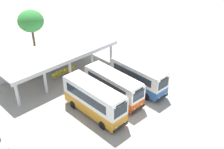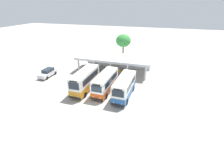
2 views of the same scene
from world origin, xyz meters
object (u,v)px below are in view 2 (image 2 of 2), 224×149
city_bus_nearest_orange (85,80)px  waiting_chair_middle_seat (112,70)px  city_bus_middle_cream (124,86)px  waiting_chair_fifth_seat (118,71)px  waiting_chair_end_by_column (107,70)px  waiting_chair_far_end_seat (120,71)px  waiting_chair_second_from_end (110,70)px  waiting_chair_fourth_seat (115,71)px  parked_car_flank (48,73)px  city_bus_second_in_row (105,82)px

city_bus_nearest_orange → waiting_chair_middle_seat: size_ratio=9.10×
city_bus_middle_cream → waiting_chair_fifth_seat: city_bus_middle_cream is taller
waiting_chair_end_by_column → waiting_chair_middle_seat: size_ratio=1.00×
city_bus_nearest_orange → city_bus_middle_cream: size_ratio=1.03×
city_bus_nearest_orange → waiting_chair_far_end_seat: city_bus_nearest_orange is taller
waiting_chair_second_from_end → waiting_chair_far_end_seat: size_ratio=1.00×
waiting_chair_middle_seat → waiting_chair_far_end_seat: size_ratio=1.00×
waiting_chair_second_from_end → waiting_chair_fifth_seat: size_ratio=1.00×
city_bus_nearest_orange → waiting_chair_fourth_seat: city_bus_nearest_orange is taller
city_bus_middle_cream → waiting_chair_fifth_seat: 9.75m
parked_car_flank → waiting_chair_fourth_seat: 14.16m
waiting_chair_second_from_end → waiting_chair_far_end_seat: (2.47, -0.13, 0.00)m
parked_car_flank → waiting_chair_middle_seat: 13.60m
city_bus_second_in_row → waiting_chair_second_from_end: city_bus_second_in_row is taller
waiting_chair_second_from_end → city_bus_middle_cream: bearing=-59.1°
waiting_chair_second_from_end → city_bus_second_in_row: bearing=-76.9°
waiting_chair_end_by_column → waiting_chair_middle_seat: bearing=3.9°
city_bus_middle_cream → waiting_chair_end_by_column: (-6.07, 8.99, -1.28)m
waiting_chair_second_from_end → waiting_chair_middle_seat: 0.62m
city_bus_nearest_orange → waiting_chair_fifth_seat: city_bus_nearest_orange is taller
waiting_chair_second_from_end → waiting_chair_far_end_seat: same height
city_bus_nearest_orange → parked_car_flank: size_ratio=1.77×
city_bus_second_in_row → waiting_chair_far_end_seat: 8.36m
waiting_chair_second_from_end → parked_car_flank: bearing=-152.6°
waiting_chair_fourth_seat → city_bus_nearest_orange: bearing=-107.2°
waiting_chair_end_by_column → waiting_chair_second_from_end: 0.63m
waiting_chair_fourth_seat → parked_car_flank: bearing=-155.1°
city_bus_second_in_row → waiting_chair_second_from_end: (-1.95, 8.39, -1.23)m
city_bus_middle_cream → parked_car_flank: bearing=169.7°
city_bus_nearest_orange → waiting_chair_end_by_column: (0.92, 8.92, -1.42)m
waiting_chair_fourth_seat → waiting_chair_far_end_seat: 1.24m
city_bus_nearest_orange → waiting_chair_end_by_column: city_bus_nearest_orange is taller
city_bus_nearest_orange → waiting_chair_fifth_seat: bearing=69.1°
waiting_chair_fifth_seat → city_bus_second_in_row: bearing=-89.3°
waiting_chair_far_end_seat → waiting_chair_second_from_end: bearing=177.0°
city_bus_nearest_orange → city_bus_second_in_row: 3.56m
waiting_chair_fifth_seat → parked_car_flank: bearing=-156.5°
waiting_chair_end_by_column → waiting_chair_fifth_seat: bearing=-0.4°
waiting_chair_far_end_seat → waiting_chair_end_by_column: bearing=179.8°
city_bus_middle_cream → waiting_chair_far_end_seat: 9.55m
city_bus_nearest_orange → parked_car_flank: bearing=163.2°
city_bus_nearest_orange → waiting_chair_second_from_end: size_ratio=9.10×
city_bus_nearest_orange → city_bus_second_in_row: bearing=10.6°
waiting_chair_far_end_seat → city_bus_middle_cream: bearing=-71.6°
waiting_chair_second_from_end → waiting_chair_fourth_seat: bearing=-2.4°
city_bus_second_in_row → waiting_chair_fourth_seat: city_bus_second_in_row is taller
city_bus_nearest_orange → waiting_chair_fourth_seat: size_ratio=9.10×
waiting_chair_end_by_column → waiting_chair_far_end_seat: size_ratio=1.00×
waiting_chair_fourth_seat → waiting_chair_fifth_seat: same height
city_bus_nearest_orange → waiting_chair_end_by_column: bearing=84.1°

